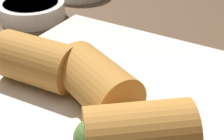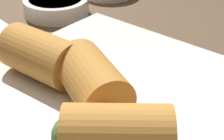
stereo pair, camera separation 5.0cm
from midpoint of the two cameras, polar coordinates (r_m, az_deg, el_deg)
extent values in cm
cube|color=brown|center=(36.76, 6.40, -8.37)|extent=(180.00, 140.00, 2.00)
cube|color=white|center=(37.86, 3.79, -3.82)|extent=(26.31, 25.11, 1.20)
cube|color=white|center=(37.43, 3.83, -2.88)|extent=(27.36, 26.11, 0.30)
cylinder|color=#C68438|center=(33.63, 1.24, -1.95)|extent=(9.41, 7.90, 4.84)
sphere|color=#56843D|center=(36.19, -1.02, 0.71)|extent=(3.14, 3.14, 3.14)
cylinder|color=#C68438|center=(27.98, 6.02, -10.21)|extent=(9.35, 8.85, 4.84)
sphere|color=#56843D|center=(27.88, -0.92, -10.19)|extent=(3.14, 3.14, 3.14)
cylinder|color=#C68438|center=(37.99, -7.08, 2.06)|extent=(8.32, 5.20, 4.84)
sphere|color=#6B9E47|center=(40.14, -10.55, 3.45)|extent=(3.14, 3.14, 3.14)
cylinder|color=white|center=(57.17, -6.00, 9.59)|extent=(9.75, 9.75, 2.49)
cylinder|color=maroon|center=(56.80, -6.06, 10.55)|extent=(8.00, 8.00, 0.45)
camera|label=1|loc=(0.03, -86.05, 2.43)|focal=60.00mm
camera|label=2|loc=(0.03, 93.95, -2.43)|focal=60.00mm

